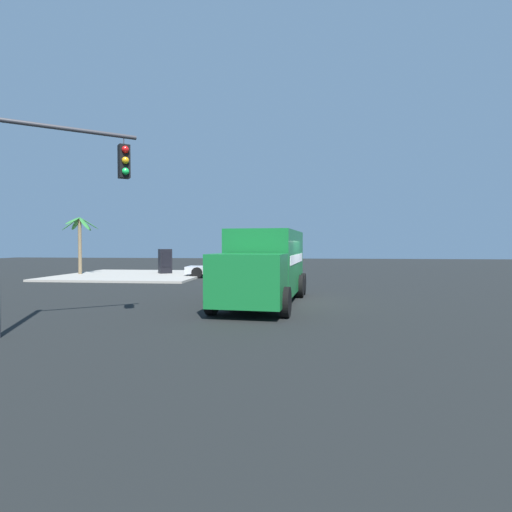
{
  "coord_description": "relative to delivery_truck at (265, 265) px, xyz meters",
  "views": [
    {
      "loc": [
        -16.68,
        -0.38,
        2.36
      ],
      "look_at": [
        -1.0,
        1.34,
        1.9
      ],
      "focal_mm": 28.23,
      "sensor_mm": 36.0,
      "label": 1
    }
  ],
  "objects": [
    {
      "name": "vending_machine_red",
      "position": [
        13.63,
        8.87,
        -0.45
      ],
      "size": [
        1.12,
        1.16,
        1.85
      ],
      "color": "black",
      "rests_on": "sidewalk_corner_far"
    },
    {
      "name": "delivery_truck",
      "position": [
        0.0,
        0.0,
        0.0
      ],
      "size": [
        7.8,
        3.41,
        2.92
      ],
      "color": "#146B2D",
      "rests_on": "ground"
    },
    {
      "name": "palm_tree_far",
      "position": [
        12.29,
        14.97,
        1.54
      ],
      "size": [
        2.73,
        2.4,
        4.26
      ],
      "color": "#7A6647",
      "rests_on": "sidewalk_corner_far"
    },
    {
      "name": "ground_plane",
      "position": [
        0.56,
        -1.02,
        -1.51
      ],
      "size": [
        100.0,
        100.0,
        0.0
      ],
      "primitive_type": "plane",
      "color": "black"
    },
    {
      "name": "sidewalk_corner_far",
      "position": [
        12.31,
        10.73,
        -1.44
      ],
      "size": [
        10.19,
        10.19,
        0.14
      ],
      "primitive_type": "cube",
      "color": "#9E998E",
      "rests_on": "ground"
    },
    {
      "name": "pickup_silver",
      "position": [
        12.14,
        4.1,
        -0.78
      ],
      "size": [
        2.46,
        5.29,
        1.38
      ],
      "color": "#B7BABF",
      "rests_on": "ground"
    },
    {
      "name": "traffic_light_primary",
      "position": [
        -6.19,
        5.29,
        2.22
      ],
      "size": [
        2.27,
        2.95,
        5.72
      ],
      "color": "#38383D",
      "rests_on": "ground"
    }
  ]
}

